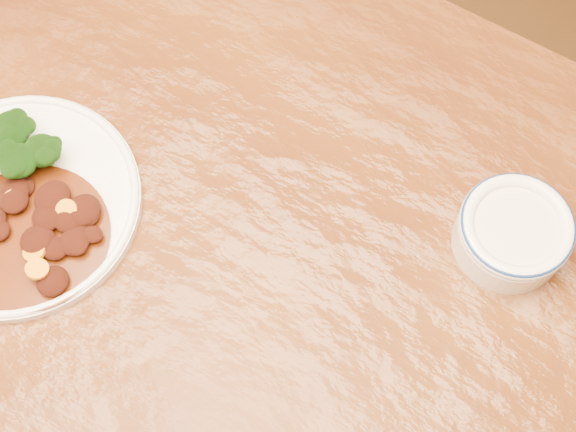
% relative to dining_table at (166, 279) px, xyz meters
% --- Properties ---
extents(ground, '(4.00, 4.00, 0.00)m').
position_rel_dining_table_xyz_m(ground, '(0.00, 0.00, -0.67)').
color(ground, '#472A11').
rests_on(ground, ground).
extents(dining_table, '(1.55, 0.99, 0.75)m').
position_rel_dining_table_xyz_m(dining_table, '(0.00, 0.00, 0.00)').
color(dining_table, '#582E0F').
rests_on(dining_table, ground).
extents(dinner_plate, '(0.26, 0.26, 0.02)m').
position_rel_dining_table_xyz_m(dinner_plate, '(-0.16, -0.02, 0.09)').
color(dinner_plate, silver).
rests_on(dinner_plate, dining_table).
extents(broccoli_florets, '(0.13, 0.09, 0.04)m').
position_rel_dining_table_xyz_m(broccoli_florets, '(-0.19, 0.02, 0.12)').
color(broccoli_florets, '#5E8E49').
rests_on(broccoli_florets, dinner_plate).
extents(mince_stew, '(0.16, 0.16, 0.03)m').
position_rel_dining_table_xyz_m(mince_stew, '(-0.11, -0.04, 0.10)').
color(mince_stew, '#4A2108').
rests_on(mince_stew, dinner_plate).
extents(dip_bowl, '(0.12, 0.12, 0.05)m').
position_rel_dining_table_xyz_m(dip_bowl, '(0.31, 0.18, 0.11)').
color(dip_bowl, silver).
rests_on(dip_bowl, dining_table).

